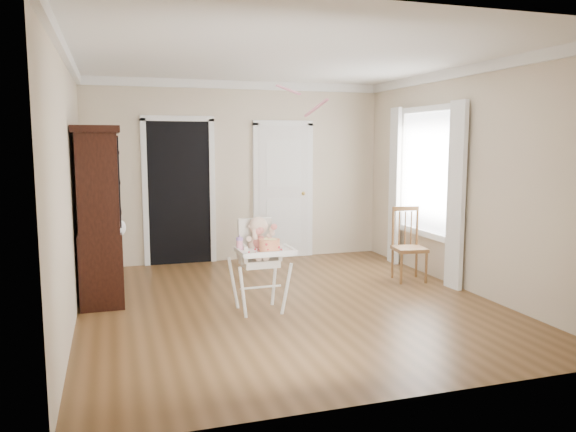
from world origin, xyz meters
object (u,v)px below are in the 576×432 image
object	(u,v)px
sippy_cup	(240,243)
china_cabinet	(100,214)
cake	(270,245)
dining_chair	(409,247)
high_chair	(259,254)

from	to	relation	value
sippy_cup	china_cabinet	distance (m)	1.79
cake	china_cabinet	distance (m)	2.10
china_cabinet	sippy_cup	bearing A→B (deg)	-39.85
china_cabinet	dining_chair	size ratio (longest dim) A/B	2.07
sippy_cup	china_cabinet	world-z (taller)	china_cabinet
high_chair	dining_chair	distance (m)	2.34
cake	dining_chair	size ratio (longest dim) A/B	0.28
high_chair	china_cabinet	size ratio (longest dim) A/B	0.51
sippy_cup	cake	bearing A→B (deg)	-25.90
cake	sippy_cup	distance (m)	0.31
high_chair	sippy_cup	distance (m)	0.31
sippy_cup	dining_chair	distance (m)	2.61
cake	china_cabinet	size ratio (longest dim) A/B	0.14
cake	sippy_cup	xyz separation A→B (m)	(-0.28, 0.14, 0.01)
china_cabinet	dining_chair	bearing A→B (deg)	-4.19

